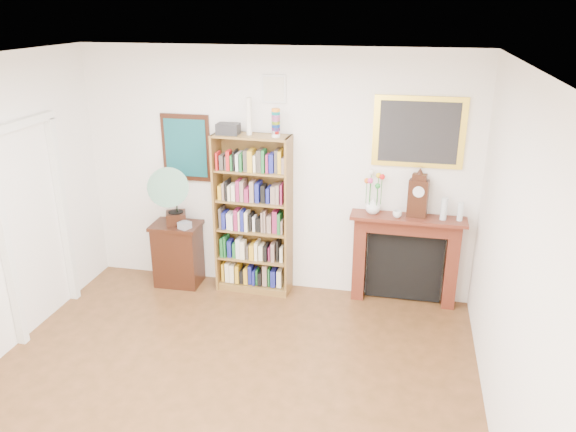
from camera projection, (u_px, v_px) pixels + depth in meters
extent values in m
cube|color=#4B3116|center=(206.00, 424.00, 4.58)|extent=(4.50, 5.00, 0.01)
cube|color=white|center=(183.00, 71.00, 3.59)|extent=(4.50, 5.00, 0.01)
cube|color=white|center=(275.00, 174.00, 6.37)|extent=(4.50, 0.01, 2.80)
cube|color=white|center=(523.00, 301.00, 3.64)|extent=(0.01, 5.00, 2.80)
cube|color=white|center=(6.00, 247.00, 5.31)|extent=(0.08, 0.08, 2.10)
cube|color=white|center=(63.00, 213.00, 6.17)|extent=(0.08, 0.08, 2.10)
cube|color=white|center=(19.00, 124.00, 5.35)|extent=(0.08, 1.02, 0.08)
cube|color=black|center=(186.00, 148.00, 6.47)|extent=(0.58, 0.03, 0.78)
cube|color=#125158|center=(186.00, 148.00, 6.45)|extent=(0.50, 0.01, 0.67)
cube|color=white|center=(274.00, 89.00, 6.01)|extent=(0.26, 0.03, 0.30)
cube|color=silver|center=(274.00, 89.00, 6.00)|extent=(0.22, 0.01, 0.26)
cube|color=yellow|center=(419.00, 132.00, 5.85)|extent=(0.95, 0.03, 0.75)
cube|color=#262628|center=(419.00, 133.00, 5.83)|extent=(0.82, 0.01, 0.65)
cube|color=brown|center=(218.00, 213.00, 6.50)|extent=(0.04, 0.30, 1.87)
cube|color=brown|center=(289.00, 218.00, 6.34)|extent=(0.04, 0.30, 1.87)
cube|color=brown|center=(251.00, 136.00, 6.09)|extent=(0.87, 0.34, 0.03)
cube|color=brown|center=(255.00, 285.00, 6.74)|extent=(0.87, 0.34, 0.08)
cube|color=brown|center=(256.00, 211.00, 6.55)|extent=(0.86, 0.05, 1.87)
cube|color=brown|center=(254.00, 258.00, 6.61)|extent=(0.82, 0.32, 0.02)
cube|color=brown|center=(253.00, 230.00, 6.48)|extent=(0.82, 0.32, 0.02)
cube|color=brown|center=(253.00, 201.00, 6.36)|extent=(0.82, 0.32, 0.02)
cube|color=brown|center=(252.00, 171.00, 6.23)|extent=(0.82, 0.32, 0.02)
cube|color=black|center=(178.00, 254.00, 6.75)|extent=(0.58, 0.42, 0.77)
cube|color=#4D1D12|center=(359.00, 257.00, 6.38)|extent=(0.14, 0.19, 1.01)
cube|color=#4D1D12|center=(451.00, 265.00, 6.18)|extent=(0.14, 0.19, 1.01)
cube|color=#4D1D12|center=(408.00, 226.00, 6.13)|extent=(1.15, 0.20, 0.17)
cube|color=#4D1D12|center=(408.00, 218.00, 6.06)|extent=(1.25, 0.31, 0.04)
cube|color=black|center=(404.00, 265.00, 6.36)|extent=(0.84, 0.09, 0.81)
cube|color=black|center=(176.00, 218.00, 6.61)|extent=(0.30, 0.30, 0.14)
cylinder|color=black|center=(176.00, 212.00, 6.58)|extent=(0.23, 0.23, 0.01)
cone|color=#2A3D2E|center=(169.00, 191.00, 6.34)|extent=(0.64, 0.70, 0.59)
cube|color=#AAABB7|center=(185.00, 225.00, 6.47)|extent=(0.16, 0.16, 0.08)
cube|color=black|center=(418.00, 198.00, 5.99)|extent=(0.22, 0.15, 0.41)
cylinder|color=white|center=(419.00, 192.00, 5.90)|extent=(0.12, 0.03, 0.12)
cube|color=black|center=(420.00, 177.00, 5.91)|extent=(0.16, 0.12, 0.08)
imported|color=white|center=(373.00, 206.00, 6.13)|extent=(0.17, 0.17, 0.17)
imported|color=white|center=(397.00, 214.00, 6.03)|extent=(0.13, 0.13, 0.08)
cylinder|color=silver|center=(444.00, 209.00, 5.94)|extent=(0.07, 0.07, 0.24)
cylinder|color=silver|center=(460.00, 212.00, 5.92)|extent=(0.06, 0.06, 0.20)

